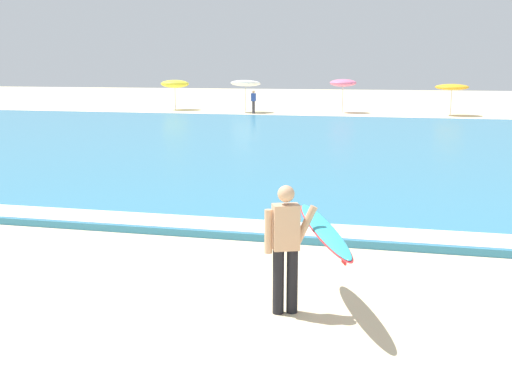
{
  "coord_description": "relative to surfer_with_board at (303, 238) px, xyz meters",
  "views": [
    {
      "loc": [
        4.92,
        -6.2,
        3.23
      ],
      "look_at": [
        2.46,
        3.98,
        1.1
      ],
      "focal_mm": 43.67,
      "sensor_mm": 36.0,
      "label": 1
    }
  ],
  "objects": [
    {
      "name": "beach_umbrella_0",
      "position": [
        -15.52,
        36.13,
        0.87
      ],
      "size": [
        2.06,
        2.08,
        2.21
      ],
      "color": "beige",
      "rests_on": "ground"
    },
    {
      "name": "surfer_with_board",
      "position": [
        0.0,
        0.0,
        0.0
      ],
      "size": [
        1.33,
        2.28,
        1.73
      ],
      "color": "black",
      "rests_on": "ground"
    },
    {
      "name": "beach_umbrella_3",
      "position": [
        4.04,
        35.24,
        0.82
      ],
      "size": [
        2.15,
        2.16,
        2.07
      ],
      "color": "beige",
      "rests_on": "ground"
    },
    {
      "name": "surf_foam",
      "position": [
        -3.68,
        3.73,
        -0.88
      ],
      "size": [
        120.0,
        0.99,
        0.01
      ],
      "primitive_type": "cube",
      "color": "white",
      "rests_on": "sea"
    },
    {
      "name": "sea",
      "position": [
        -3.68,
        17.13,
        -0.96
      ],
      "size": [
        120.0,
        28.0,
        0.14
      ],
      "primitive_type": "cube",
      "color": "teal",
      "rests_on": "ground"
    },
    {
      "name": "beachgoer_near_row_left",
      "position": [
        -8.95,
        33.75,
        -0.18
      ],
      "size": [
        0.32,
        0.2,
        1.58
      ],
      "color": "#383842",
      "rests_on": "ground"
    },
    {
      "name": "beach_umbrella_2",
      "position": [
        -3.14,
        36.16,
        1.02
      ],
      "size": [
        1.84,
        1.85,
        2.33
      ],
      "color": "beige",
      "rests_on": "ground"
    },
    {
      "name": "beach_umbrella_1",
      "position": [
        -9.78,
        34.84,
        0.99
      ],
      "size": [
        2.09,
        2.12,
        2.31
      ],
      "color": "beige",
      "rests_on": "ground"
    }
  ]
}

